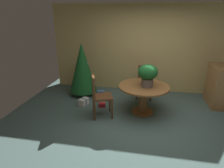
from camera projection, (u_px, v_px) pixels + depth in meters
ground_plane at (146, 126)px, 4.11m from camera, size 6.60×6.60×0.00m
back_wall_panel at (150, 49)px, 5.69m from camera, size 6.00×0.10×2.60m
round_dining_table at (143, 93)px, 4.52m from camera, size 1.19×1.19×0.70m
flower_vase at (148, 74)px, 4.30m from camera, size 0.45×0.45×0.52m
wooden_chair_left at (99, 94)px, 4.34m from camera, size 0.56×0.54×1.01m
wooden_chair_far at (145, 80)px, 5.38m from camera, size 0.44×0.39×0.93m
holiday_tree at (82, 68)px, 5.45m from camera, size 0.79×0.79×1.55m
gift_box_cream at (84, 102)px, 5.07m from camera, size 0.25×0.31×0.18m
gift_box_red at (102, 104)px, 5.04m from camera, size 0.24×0.32×0.10m
gift_box_blue at (101, 94)px, 5.47m from camera, size 0.23×0.20×0.23m
wooden_cabinet at (219, 86)px, 4.94m from camera, size 0.49×0.84×1.06m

